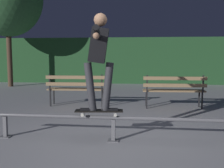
# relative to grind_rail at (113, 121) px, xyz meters

# --- Properties ---
(ground_plane) EXTENTS (90.00, 90.00, 0.00)m
(ground_plane) POSITION_rel_grind_rail_xyz_m (0.00, -0.20, -0.33)
(ground_plane) COLOR #99999E
(hedge_backdrop) EXTENTS (24.00, 1.20, 2.18)m
(hedge_backdrop) POSITION_rel_grind_rail_xyz_m (0.00, 9.18, 0.76)
(hedge_backdrop) COLOR #234C28
(hedge_backdrop) RESTS_ON ground
(grind_rail) EXTENTS (4.40, 0.18, 0.42)m
(grind_rail) POSITION_rel_grind_rail_xyz_m (0.00, 0.00, 0.00)
(grind_rail) COLOR slate
(grind_rail) RESTS_ON ground
(skateboard) EXTENTS (0.80, 0.29, 0.09)m
(skateboard) POSITION_rel_grind_rail_xyz_m (-0.24, 0.00, 0.16)
(skateboard) COLOR black
(skateboard) RESTS_ON grind_rail
(skateboarder) EXTENTS (0.63, 1.40, 1.56)m
(skateboarder) POSITION_rel_grind_rail_xyz_m (-0.23, 0.00, 1.10)
(skateboarder) COLOR black
(skateboarder) RESTS_ON skateboard
(park_bench_leftmost) EXTENTS (1.62, 0.48, 0.88)m
(park_bench_leftmost) POSITION_rel_grind_rail_xyz_m (-1.33, 2.85, 0.21)
(park_bench_leftmost) COLOR black
(park_bench_leftmost) RESTS_ON ground
(park_bench_left_center) EXTENTS (1.62, 0.48, 0.88)m
(park_bench_left_center) POSITION_rel_grind_rail_xyz_m (1.26, 2.85, 0.21)
(park_bench_left_center) COLOR black
(park_bench_left_center) RESTS_ON ground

